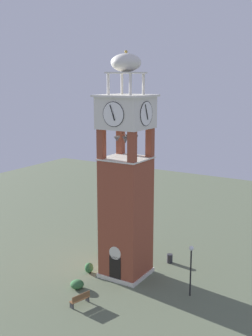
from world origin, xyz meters
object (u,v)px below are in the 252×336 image
(lamp_post, at_px, (191,262))
(park_bench, at_px, (80,299))
(trash_bin, at_px, (170,258))
(clock_tower, at_px, (126,188))

(lamp_post, bearing_deg, park_bench, -138.58)
(lamp_post, distance_m, trash_bin, 6.58)
(lamp_post, bearing_deg, clock_tower, 175.05)
(park_bench, bearing_deg, lamp_post, 41.42)
(trash_bin, bearing_deg, park_bench, -102.88)
(clock_tower, xyz_separation_m, trash_bin, (2.13, 4.13, -7.23))
(lamp_post, height_order, trash_bin, lamp_post)
(clock_tower, distance_m, trash_bin, 8.59)
(park_bench, relative_size, lamp_post, 0.41)
(clock_tower, distance_m, park_bench, 9.40)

